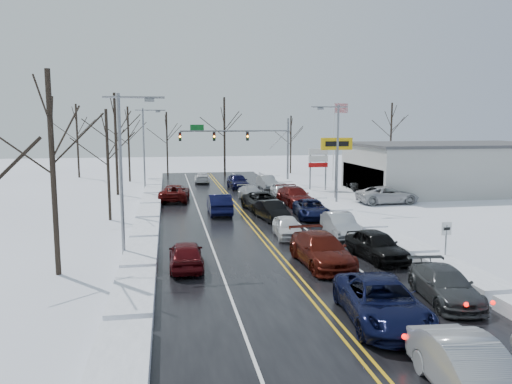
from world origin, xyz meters
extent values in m
plane|color=white|center=(0.00, 0.00, 0.00)|extent=(160.00, 160.00, 0.00)
cube|color=black|center=(0.00, 2.00, 0.01)|extent=(14.00, 84.00, 0.01)
cube|color=white|center=(-7.60, 2.00, 0.00)|extent=(1.77, 72.00, 0.60)
cube|color=white|center=(7.60, 2.00, 0.00)|extent=(1.77, 72.00, 0.60)
cylinder|color=slate|center=(8.50, 28.00, 4.00)|extent=(0.24, 0.24, 8.00)
cylinder|color=slate|center=(2.00, 28.00, 6.50)|extent=(13.00, 0.18, 0.18)
cylinder|color=slate|center=(7.30, 28.00, 5.40)|extent=(2.33, 0.10, 2.33)
cube|color=#0C591E|center=(-2.50, 28.00, 6.90)|extent=(1.60, 0.08, 0.70)
cube|color=black|center=(3.50, 28.00, 5.85)|extent=(0.32, 0.25, 1.05)
sphere|color=#3F0705|center=(3.50, 27.84, 6.15)|extent=(0.20, 0.20, 0.20)
sphere|color=orange|center=(3.50, 27.84, 5.85)|extent=(0.22, 0.22, 0.22)
sphere|color=black|center=(3.50, 27.84, 5.55)|extent=(0.20, 0.20, 0.20)
cube|color=black|center=(-0.50, 28.00, 5.85)|extent=(0.32, 0.25, 1.05)
sphere|color=#3F0705|center=(-0.50, 27.84, 6.15)|extent=(0.20, 0.20, 0.20)
sphere|color=orange|center=(-0.50, 27.84, 5.85)|extent=(0.22, 0.22, 0.22)
sphere|color=black|center=(-0.50, 27.84, 5.55)|extent=(0.20, 0.20, 0.20)
cube|color=black|center=(-4.50, 28.00, 5.85)|extent=(0.32, 0.25, 1.05)
sphere|color=#3F0705|center=(-4.50, 27.84, 6.15)|extent=(0.20, 0.20, 0.20)
sphere|color=orange|center=(-4.50, 27.84, 5.85)|extent=(0.22, 0.22, 0.22)
sphere|color=black|center=(-4.50, 27.84, 5.55)|extent=(0.20, 0.20, 0.20)
cylinder|color=slate|center=(10.50, 16.00, 2.80)|extent=(0.20, 0.20, 5.60)
cube|color=yellow|center=(10.50, 16.00, 5.40)|extent=(3.20, 0.30, 1.20)
cube|color=black|center=(10.50, 15.83, 5.40)|extent=(2.40, 0.04, 0.50)
cylinder|color=slate|center=(9.60, 22.00, 2.00)|extent=(0.16, 0.16, 4.00)
cylinder|color=slate|center=(11.40, 22.00, 2.00)|extent=(0.16, 0.16, 4.00)
cube|color=white|center=(10.50, 22.00, 4.30)|extent=(2.20, 0.22, 0.70)
cube|color=white|center=(10.50, 22.00, 3.50)|extent=(2.20, 0.22, 0.70)
cube|color=#B30D0D|center=(10.50, 22.00, 2.80)|extent=(2.20, 0.22, 0.50)
cylinder|color=slate|center=(8.20, -8.00, 1.10)|extent=(0.08, 0.08, 2.20)
cube|color=white|center=(8.20, -8.00, 2.00)|extent=(0.55, 0.05, 0.70)
cube|color=black|center=(8.20, -8.04, 2.00)|extent=(0.35, 0.02, 0.15)
cylinder|color=silver|center=(15.00, 30.00, 5.00)|extent=(0.14, 0.14, 10.00)
cube|color=#AFAFAA|center=(24.00, 18.00, 2.50)|extent=(20.00, 12.00, 5.00)
cube|color=#262628|center=(14.05, 18.00, 1.60)|extent=(0.10, 11.00, 2.80)
cube|color=#3F3F42|center=(24.00, 18.00, 5.15)|extent=(20.40, 12.40, 0.30)
cylinder|color=slate|center=(8.50, 10.00, 4.50)|extent=(0.18, 0.18, 9.00)
cylinder|color=slate|center=(7.70, 10.00, 8.80)|extent=(3.20, 0.12, 0.12)
cube|color=slate|center=(6.90, 10.00, 8.65)|extent=(0.50, 0.25, 0.18)
cylinder|color=slate|center=(-8.50, -4.00, 4.50)|extent=(0.18, 0.18, 9.00)
cylinder|color=slate|center=(-7.70, -4.00, 8.80)|extent=(3.20, 0.12, 0.12)
cube|color=slate|center=(-6.90, -4.00, 8.65)|extent=(0.50, 0.25, 0.18)
cylinder|color=slate|center=(-8.50, 24.00, 4.50)|extent=(0.18, 0.18, 9.00)
cylinder|color=slate|center=(-7.70, 24.00, 8.80)|extent=(3.20, 0.12, 0.12)
cube|color=slate|center=(-6.90, 24.00, 8.65)|extent=(0.50, 0.25, 0.18)
cylinder|color=#2D231C|center=(-11.50, -6.00, 5.00)|extent=(0.27, 0.27, 10.00)
cylinder|color=#2D231C|center=(-10.50, 8.00, 4.25)|extent=(0.23, 0.23, 8.50)
cylinder|color=#2D231C|center=(-11.20, 22.00, 5.25)|extent=(0.28, 0.28, 10.50)
cylinder|color=#2D231C|center=(-10.80, 34.00, 4.75)|extent=(0.25, 0.25, 9.50)
cylinder|color=#2D231C|center=(-18.00, 40.00, 5.00)|extent=(0.27, 0.27, 10.00)
cylinder|color=#2D231C|center=(-6.00, 41.00, 4.50)|extent=(0.24, 0.24, 9.00)
cylinder|color=#2D231C|center=(2.00, 39.00, 5.50)|extent=(0.29, 0.29, 11.00)
cylinder|color=#2D231C|center=(12.00, 40.50, 4.25)|extent=(0.23, 0.23, 8.50)
cylinder|color=#2D231C|center=(28.00, 41.00, 5.25)|extent=(0.28, 0.28, 10.50)
imported|color=black|center=(1.77, -14.44, 0.00)|extent=(3.32, 6.08, 1.62)
imported|color=#4A1109|center=(1.84, -6.70, 0.00)|extent=(2.57, 5.80, 1.66)
imported|color=silver|center=(1.61, -0.16, 0.00)|extent=(1.91, 4.21, 1.40)
imported|color=black|center=(1.79, 5.81, 0.00)|extent=(2.15, 4.66, 1.48)
imported|color=black|center=(1.90, 9.71, 0.00)|extent=(3.21, 6.05, 1.62)
imported|color=#AAADB2|center=(1.88, 15.92, 0.00)|extent=(2.40, 4.86, 1.36)
imported|color=black|center=(1.84, 24.79, 0.00)|extent=(2.28, 5.03, 1.68)
imported|color=#383B3D|center=(5.35, -12.76, 0.00)|extent=(2.55, 4.99, 1.39)
imported|color=black|center=(5.17, -6.16, 0.00)|extent=(2.42, 4.91, 1.61)
imported|color=#ACAFB4|center=(5.15, -0.38, 0.00)|extent=(1.87, 4.72, 1.53)
imported|color=black|center=(5.07, 6.17, 0.00)|extent=(2.94, 5.39, 1.43)
imported|color=#500C0A|center=(5.37, 12.44, 0.00)|extent=(2.76, 5.83, 1.64)
imported|color=silver|center=(5.15, 16.93, 0.00)|extent=(2.02, 4.60, 1.54)
imported|color=#9B9EA2|center=(5.20, 24.42, 0.00)|extent=(1.87, 4.54, 1.46)
imported|color=black|center=(-1.90, 9.14, 0.00)|extent=(1.82, 5.12, 1.68)
imported|color=#510B0A|center=(-5.43, 16.83, 0.00)|extent=(3.21, 5.97, 1.59)
imported|color=white|center=(-1.77, 31.01, 0.00)|extent=(2.18, 4.71, 1.33)
imported|color=#49090D|center=(-5.21, -6.08, 0.00)|extent=(1.76, 4.31, 1.46)
imported|color=#B9B9BC|center=(14.08, 11.75, 0.00)|extent=(5.81, 2.76, 1.60)
imported|color=black|center=(17.08, 15.94, 0.00)|extent=(2.35, 5.34, 1.52)
imported|color=black|center=(14.81, 20.86, 0.00)|extent=(2.21, 4.79, 1.59)
camera|label=1|loc=(-6.06, -31.30, 7.48)|focal=35.00mm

